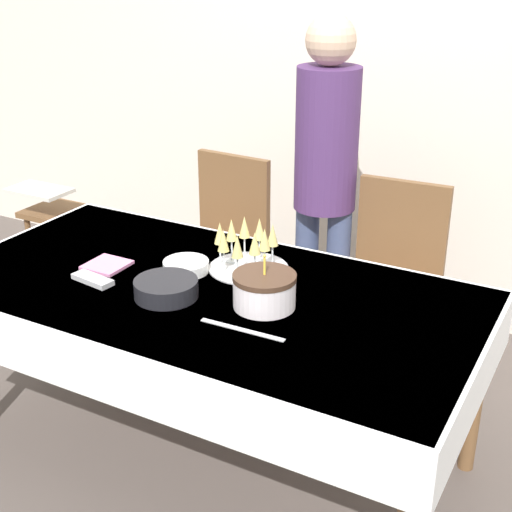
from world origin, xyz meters
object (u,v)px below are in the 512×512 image
Objects in this scene: dining_chair_far_left at (222,245)px; person_standing at (326,166)px; birthday_cake at (264,290)px; plate_stack_dessert at (186,266)px; plate_stack_main at (166,288)px; high_chair at (54,224)px; champagne_tray at (246,246)px; dining_chair_far_right at (391,282)px.

person_standing reaches higher than dining_chair_far_left.
plate_stack_dessert is at bearing 164.44° from birthday_cake.
person_standing is (-0.19, 0.93, 0.17)m from birthday_cake.
plate_stack_main is at bearing -98.29° from person_standing.
plate_stack_main reaches higher than high_chair.
birthday_cake is 0.41m from plate_stack_dessert.
champagne_tray is 0.19× the size of person_standing.
dining_chair_far_left is at bearing -179.99° from dining_chair_far_right.
champagne_tray is 1.65m from high_chair.
dining_chair_far_left is at bearing 110.35° from plate_stack_main.
plate_stack_dessert is (-0.57, -0.74, 0.25)m from dining_chair_far_right.
person_standing is at bearing 168.15° from dining_chair_far_right.
birthday_cake is (0.69, -0.85, 0.29)m from dining_chair_far_left.
dining_chair_far_left is 0.87m from dining_chair_far_right.
person_standing is (0.50, 0.08, 0.45)m from dining_chair_far_left.
plate_stack_main is 1.66m from high_chair.
birthday_cake is 1.91m from high_chair.
dining_chair_far_left is 0.85m from champagne_tray.
person_standing is at bearing 81.71° from plate_stack_main.
dining_chair_far_left is at bearing 128.98° from birthday_cake.
dining_chair_far_right reaches higher than plate_stack_main.
dining_chair_far_right is 0.92m from birthday_cake.
plate_stack_dessert is (-0.06, 0.21, -0.01)m from plate_stack_main.
person_standing is at bearing 88.53° from champagne_tray.
birthday_cake is 1.25× the size of plate_stack_dessert.
dining_chair_far_left reaches higher than birthday_cake.
high_chair is at bearing -177.50° from dining_chair_far_right.
champagne_tray is at bearing 33.93° from plate_stack_dessert.
birthday_cake reaches higher than high_chair.
champagne_tray is at bearing -122.05° from dining_chair_far_right.
dining_chair_far_right is at bearing 57.95° from champagne_tray.
plate_stack_main is (-0.13, -0.34, -0.06)m from champagne_tray.
plate_stack_main is at bearing -74.60° from plate_stack_dessert.
plate_stack_main is at bearing -111.38° from champagne_tray.
dining_chair_far_left is 0.68m from person_standing.
person_standing reaches higher than dining_chair_far_right.
champagne_tray is 0.24m from plate_stack_dessert.
birthday_cake is at bearing -51.02° from dining_chair_far_left.
champagne_tray is 1.35× the size of plate_stack_main.
high_chair is at bearing -175.41° from dining_chair_far_left.
plate_stack_main is 0.22m from plate_stack_dessert.
birthday_cake reaches higher than plate_stack_dessert.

